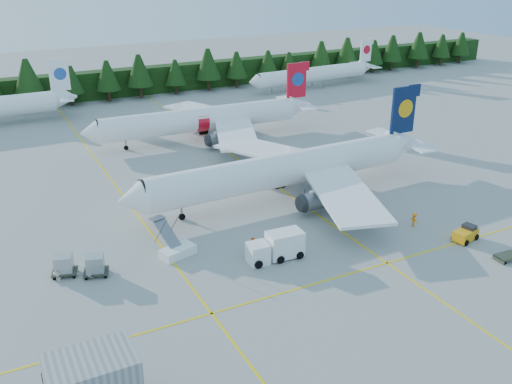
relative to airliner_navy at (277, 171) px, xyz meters
name	(u,v)px	position (x,y,z in m)	size (l,w,h in m)	color
ground	(308,251)	(-3.87, -14.24, -3.85)	(320.00, 320.00, 0.00)	#979792
taxi_stripe_a	(132,208)	(-17.87, 5.76, -3.84)	(0.25, 120.00, 0.01)	yellow
taxi_stripe_b	(270,181)	(2.13, 5.76, -3.84)	(0.25, 120.00, 0.01)	yellow
taxi_stripe_cross	(340,277)	(-3.87, -20.24, -3.84)	(80.00, 0.25, 0.01)	yellow
treeline_hedge	(116,83)	(-3.87, 67.76, -0.85)	(220.00, 4.00, 6.00)	black
airliner_navy	(277,171)	(0.00, 0.00, 0.00)	(44.01, 36.20, 12.79)	white
airliner_red	(196,120)	(0.11, 28.67, -0.28)	(40.83, 33.58, 11.87)	white
airliner_far_right	(309,75)	(39.22, 55.02, -0.60)	(35.58, 5.73, 10.34)	white
airstairs	(176,249)	(-17.00, -8.44, -3.11)	(4.15, 5.64, 3.37)	white
service_truck	(275,247)	(-7.90, -14.06, -2.40)	(6.16, 2.50, 2.92)	white
baggage_tug	(466,234)	(13.38, -20.10, -3.06)	(3.29, 2.26, 1.61)	orange
uld_pair	(80,264)	(-27.05, -8.11, -2.58)	(5.71, 3.94, 1.89)	#2E3426
crew_a	(284,237)	(-5.34, -11.51, -2.99)	(0.62, 0.41, 1.71)	#FF5B05
crew_b	(252,246)	(-9.65, -12.16, -2.84)	(0.98, 0.76, 2.01)	#FF4D05
crew_c	(414,220)	(10.59, -14.68, -3.01)	(0.70, 0.47, 1.68)	orange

